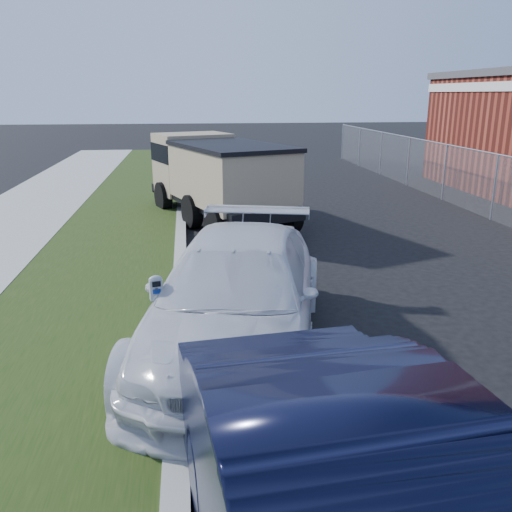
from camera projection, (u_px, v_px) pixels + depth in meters
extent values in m
plane|color=black|center=(362.00, 339.00, 7.77)|extent=(120.00, 120.00, 0.00)
cube|color=#97978F|center=(180.00, 293.00, 9.33)|extent=(0.25, 50.00, 0.15)
cube|color=#1A320D|center=(84.00, 298.00, 9.13)|extent=(3.00, 50.00, 0.13)
plane|color=slate|center=(495.00, 188.00, 14.89)|extent=(0.00, 30.00, 30.00)
cylinder|color=#9399A1|center=(499.00, 155.00, 14.63)|extent=(0.04, 30.00, 0.04)
cylinder|color=#9399A1|center=(495.00, 188.00, 14.89)|extent=(0.06, 0.06, 1.80)
cylinder|color=#9399A1|center=(445.00, 173.00, 17.74)|extent=(0.06, 0.06, 1.80)
cylinder|color=#9399A1|center=(408.00, 162.00, 20.59)|extent=(0.06, 0.06, 1.80)
cylinder|color=#9399A1|center=(381.00, 153.00, 23.44)|extent=(0.06, 0.06, 1.80)
cylinder|color=#9399A1|center=(360.00, 147.00, 26.29)|extent=(0.06, 0.06, 1.80)
cylinder|color=#9399A1|center=(342.00, 142.00, 29.14)|extent=(0.06, 0.06, 1.80)
cylinder|color=#3F4247|center=(159.00, 333.00, 6.70)|extent=(0.06, 0.06, 0.85)
cube|color=gray|center=(156.00, 289.00, 6.54)|extent=(0.17, 0.13, 0.26)
ellipsoid|color=gray|center=(155.00, 279.00, 6.50)|extent=(0.18, 0.14, 0.10)
cube|color=black|center=(156.00, 284.00, 6.46)|extent=(0.10, 0.03, 0.07)
cube|color=navy|center=(157.00, 291.00, 6.49)|extent=(0.09, 0.02, 0.06)
cylinder|color=silver|center=(157.00, 299.00, 6.52)|extent=(0.09, 0.02, 0.09)
cube|color=#3F4247|center=(157.00, 289.00, 6.49)|extent=(0.03, 0.01, 0.04)
imported|color=silver|center=(236.00, 294.00, 7.32)|extent=(3.35, 5.67, 1.54)
cube|color=black|center=(221.00, 198.00, 14.82)|extent=(3.75, 5.96, 0.31)
cube|color=#968261|center=(193.00, 163.00, 16.33)|extent=(2.49, 2.20, 1.76)
cube|color=black|center=(193.00, 151.00, 16.23)|extent=(2.52, 2.22, 0.53)
cube|color=#968261|center=(231.00, 175.00, 14.01)|extent=(3.25, 4.20, 1.41)
cube|color=black|center=(231.00, 146.00, 13.80)|extent=(3.36, 4.31, 0.11)
cube|color=black|center=(185.00, 185.00, 17.27)|extent=(2.03, 0.85, 0.26)
cylinder|color=black|center=(163.00, 197.00, 16.08)|extent=(0.57, 0.92, 0.88)
cylinder|color=black|center=(225.00, 191.00, 16.97)|extent=(0.57, 0.92, 0.88)
cylinder|color=black|center=(192.00, 212.00, 14.05)|extent=(0.57, 0.92, 0.88)
cylinder|color=black|center=(261.00, 205.00, 14.94)|extent=(0.57, 0.92, 0.88)
cylinder|color=black|center=(216.00, 224.00, 12.70)|extent=(0.57, 0.92, 0.88)
cylinder|color=black|center=(290.00, 216.00, 13.59)|extent=(0.57, 0.92, 0.88)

